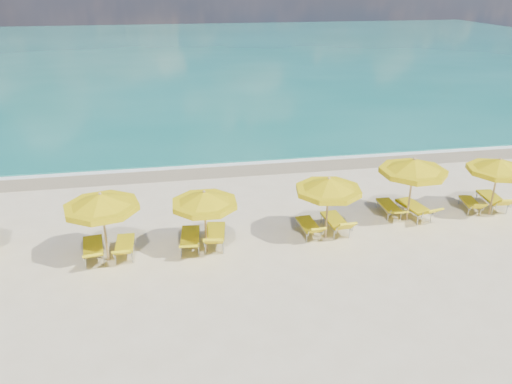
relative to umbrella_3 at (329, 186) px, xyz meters
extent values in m
plane|color=beige|center=(-2.19, 0.29, -2.01)|extent=(120.00, 120.00, 0.00)
cube|color=#12685F|center=(-2.19, 48.29, -2.01)|extent=(120.00, 80.00, 0.30)
cube|color=tan|center=(-2.19, 7.69, -2.01)|extent=(120.00, 2.60, 0.01)
cube|color=white|center=(-2.19, 8.49, -2.01)|extent=(120.00, 1.20, 0.03)
cube|color=white|center=(-8.19, 17.29, -2.01)|extent=(14.00, 0.36, 0.05)
cube|color=white|center=(5.81, 24.29, -2.01)|extent=(18.00, 0.30, 0.05)
cylinder|color=tan|center=(-7.48, -0.17, -0.84)|extent=(0.07, 0.07, 2.33)
cone|color=yellow|center=(-7.48, -0.17, 0.14)|extent=(2.74, 2.74, 0.47)
cylinder|color=yellow|center=(-7.48, -0.17, -0.09)|extent=(2.77, 2.77, 0.19)
sphere|color=tan|center=(-7.48, -0.17, 0.38)|extent=(0.10, 0.10, 0.10)
cylinder|color=tan|center=(-4.26, -0.18, -0.93)|extent=(0.07, 0.07, 2.16)
cone|color=yellow|center=(-4.26, -0.18, -0.02)|extent=(2.85, 2.85, 0.43)
cylinder|color=yellow|center=(-4.26, -0.18, -0.23)|extent=(2.88, 2.88, 0.17)
sphere|color=tan|center=(-4.26, -0.18, 0.20)|extent=(0.10, 0.10, 0.10)
cylinder|color=tan|center=(0.00, 0.00, -0.88)|extent=(0.07, 0.07, 2.25)
cone|color=yellow|center=(0.00, 0.00, 0.07)|extent=(2.77, 2.77, 0.45)
cylinder|color=yellow|center=(0.00, 0.00, -0.15)|extent=(2.79, 2.79, 0.18)
sphere|color=tan|center=(0.00, 0.00, 0.30)|extent=(0.10, 0.10, 0.10)
cylinder|color=tan|center=(3.50, 0.81, -0.79)|extent=(0.08, 0.08, 2.43)
cone|color=yellow|center=(3.50, 0.81, 0.22)|extent=(3.29, 3.29, 0.49)
cylinder|color=yellow|center=(3.50, 0.81, -0.01)|extent=(3.32, 3.32, 0.19)
sphere|color=tan|center=(3.50, 0.81, 0.47)|extent=(0.11, 0.11, 0.11)
cylinder|color=tan|center=(6.91, 0.70, -0.88)|extent=(0.07, 0.07, 2.26)
cone|color=yellow|center=(6.91, 0.70, 0.07)|extent=(2.55, 2.55, 0.45)
cylinder|color=yellow|center=(6.91, 0.70, -0.15)|extent=(2.57, 2.57, 0.18)
sphere|color=tan|center=(6.91, 0.70, 0.30)|extent=(0.10, 0.10, 0.10)
cube|color=yellow|center=(-7.97, 0.16, -1.61)|extent=(0.81, 1.46, 0.09)
cube|color=yellow|center=(-7.84, -0.80, -1.43)|extent=(0.70, 0.68, 0.41)
cube|color=yellow|center=(-6.95, 0.18, -1.63)|extent=(0.60, 1.30, 0.08)
cube|color=yellow|center=(-6.97, -0.72, -1.46)|extent=(0.59, 0.56, 0.40)
cube|color=yellow|center=(-4.76, 0.30, -1.61)|extent=(0.74, 1.44, 0.09)
cube|color=yellow|center=(-4.85, -0.68, -1.46)|extent=(0.67, 0.68, 0.36)
cube|color=yellow|center=(-3.90, 0.34, -1.59)|extent=(0.87, 1.54, 0.09)
cube|color=yellow|center=(-4.05, -0.65, -1.38)|extent=(0.73, 0.70, 0.48)
cube|color=yellow|center=(-0.52, 0.48, -1.64)|extent=(0.64, 1.30, 0.08)
cube|color=yellow|center=(-0.47, -0.38, -1.46)|extent=(0.59, 0.55, 0.43)
cube|color=yellow|center=(0.51, 0.55, -1.60)|extent=(0.71, 1.44, 0.09)
cube|color=yellow|center=(0.57, -0.40, -1.38)|extent=(0.66, 0.59, 0.50)
cube|color=yellow|center=(3.03, 1.50, -1.64)|extent=(0.59, 1.27, 0.08)
cube|color=yellow|center=(3.01, 0.61, -1.53)|extent=(0.57, 0.59, 0.30)
cube|color=yellow|center=(3.87, 1.14, -1.59)|extent=(0.91, 1.55, 0.09)
cube|color=yellow|center=(4.06, 0.16, -1.39)|extent=(0.75, 0.72, 0.46)
cube|color=yellow|center=(6.39, 1.28, -1.68)|extent=(0.74, 1.23, 0.07)
cube|color=yellow|center=(6.23, 0.51, -1.51)|extent=(0.60, 0.57, 0.38)
cube|color=yellow|center=(7.38, 1.36, -1.60)|extent=(0.79, 1.48, 0.09)
cube|color=yellow|center=(7.27, 0.40, -1.38)|extent=(0.70, 0.64, 0.49)
camera|label=1|loc=(-5.24, -14.98, 6.57)|focal=35.00mm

